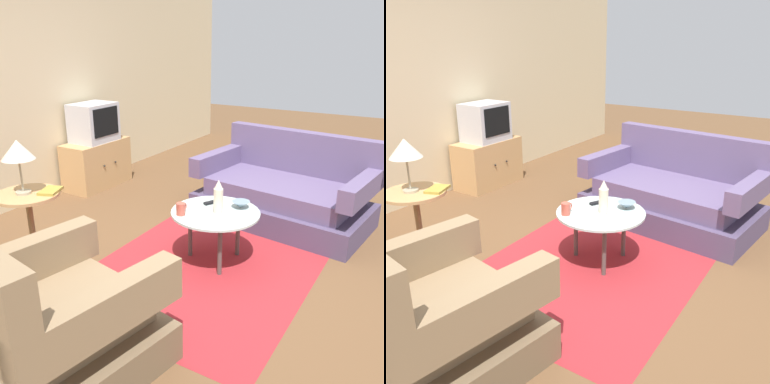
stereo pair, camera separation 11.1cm
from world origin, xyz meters
TOP-DOWN VIEW (x-y plane):
  - ground_plane at (0.00, 0.00)m, footprint 16.00×16.00m
  - area_rug at (0.13, 0.04)m, footprint 2.36×1.65m
  - armchair at (-1.44, 0.19)m, footprint 1.09×1.04m
  - couch at (1.26, -0.16)m, footprint 1.13×1.77m
  - coffee_table at (0.13, 0.04)m, footprint 0.72×0.72m
  - side_table at (-0.65, 1.31)m, footprint 0.50×0.50m
  - tv_stand at (1.07, 2.21)m, footprint 0.84×0.44m
  - television at (1.07, 2.20)m, footprint 0.52×0.40m
  - table_lamp at (-0.67, 1.33)m, footprint 0.25×0.25m
  - vase at (0.12, 0.01)m, footprint 0.08×0.08m
  - mug at (-0.07, 0.25)m, footprint 0.12×0.07m
  - bowl at (0.30, -0.10)m, footprint 0.15×0.15m
  - tv_remote_dark at (0.28, 0.15)m, footprint 0.16×0.11m
  - book at (-0.54, 1.18)m, footprint 0.23×0.20m

SIDE VIEW (x-z plane):
  - ground_plane at x=0.00m, z-range 0.00..0.00m
  - area_rug at x=0.13m, z-range 0.00..0.00m
  - couch at x=1.26m, z-range -0.15..0.71m
  - tv_stand at x=1.07m, z-range 0.00..0.57m
  - armchair at x=-1.44m, z-range -0.15..0.78m
  - coffee_table at x=0.13m, z-range 0.18..0.63m
  - side_table at x=-0.65m, z-range 0.13..0.74m
  - tv_remote_dark at x=0.28m, z-range 0.44..0.46m
  - bowl at x=0.30m, z-range 0.44..0.50m
  - mug at x=-0.07m, z-range 0.44..0.54m
  - vase at x=0.12m, z-range 0.44..0.72m
  - book at x=-0.54m, z-range 0.61..0.63m
  - television at x=1.07m, z-range 0.57..1.03m
  - table_lamp at x=-0.67m, z-range 0.74..1.17m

